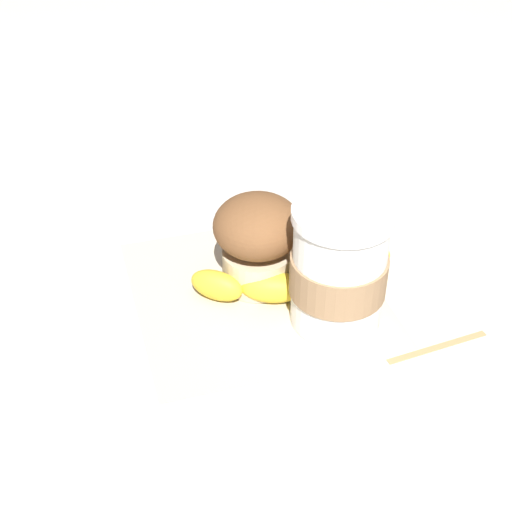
# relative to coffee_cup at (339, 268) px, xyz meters

# --- Properties ---
(ground_plane) EXTENTS (3.00, 3.00, 0.00)m
(ground_plane) POSITION_rel_coffee_cup_xyz_m (0.07, -0.06, -0.06)
(ground_plane) COLOR beige
(paper_napkin) EXTENTS (0.27, 0.27, 0.00)m
(paper_napkin) POSITION_rel_coffee_cup_xyz_m (0.07, -0.06, -0.06)
(paper_napkin) COLOR beige
(paper_napkin) RESTS_ON ground_plane
(coffee_cup) EXTENTS (0.10, 0.10, 0.13)m
(coffee_cup) POSITION_rel_coffee_cup_xyz_m (0.00, 0.00, 0.00)
(coffee_cup) COLOR white
(coffee_cup) RESTS_ON paper_napkin
(muffin) EXTENTS (0.09, 0.09, 0.10)m
(muffin) POSITION_rel_coffee_cup_xyz_m (0.06, -0.08, -0.01)
(muffin) COLOR beige
(muffin) RESTS_ON paper_napkin
(banana) EXTENTS (0.23, 0.07, 0.03)m
(banana) POSITION_rel_coffee_cup_xyz_m (0.03, -0.05, -0.05)
(banana) COLOR gold
(banana) RESTS_ON paper_napkin
(sugar_packet) EXTENTS (0.04, 0.05, 0.01)m
(sugar_packet) POSITION_rel_coffee_cup_xyz_m (-0.08, -0.14, -0.06)
(sugar_packet) COLOR #E0B27F
(sugar_packet) RESTS_ON ground_plane
(wooden_stirrer) EXTENTS (0.11, 0.02, 0.00)m
(wooden_stirrer) POSITION_rel_coffee_cup_xyz_m (-0.08, 0.06, -0.06)
(wooden_stirrer) COLOR tan
(wooden_stirrer) RESTS_ON ground_plane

